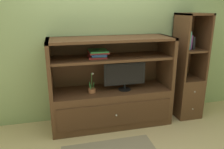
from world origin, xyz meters
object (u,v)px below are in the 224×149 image
(potted_plant, at_px, (92,90))
(magazine_stack, at_px, (98,54))
(tv_monitor, at_px, (125,75))
(media_console, at_px, (111,97))
(upright_book_row, at_px, (187,42))
(bookshelf_tall, at_px, (186,82))

(potted_plant, height_order, magazine_stack, magazine_stack)
(potted_plant, xyz_separation_m, magazine_stack, (0.11, 0.06, 0.52))
(tv_monitor, bearing_deg, media_console, 159.21)
(upright_book_row, bearing_deg, bookshelf_tall, 8.06)
(upright_book_row, bearing_deg, potted_plant, -177.64)
(tv_monitor, height_order, upright_book_row, upright_book_row)
(potted_plant, bearing_deg, upright_book_row, 2.36)
(media_console, xyz_separation_m, magazine_stack, (-0.20, -0.01, 0.70))
(potted_plant, distance_m, magazine_stack, 0.54)
(media_console, relative_size, bookshelf_tall, 1.08)
(tv_monitor, bearing_deg, potted_plant, 179.55)
(bookshelf_tall, bearing_deg, media_console, -179.88)
(magazine_stack, bearing_deg, media_console, 1.86)
(media_console, bearing_deg, magazine_stack, -178.14)
(media_console, distance_m, magazine_stack, 0.72)
(magazine_stack, bearing_deg, bookshelf_tall, 0.35)
(upright_book_row, bearing_deg, tv_monitor, -176.30)
(media_console, bearing_deg, tv_monitor, -20.79)
(tv_monitor, bearing_deg, bookshelf_tall, 3.95)
(upright_book_row, bearing_deg, media_console, 179.72)
(potted_plant, distance_m, bookshelf_tall, 1.60)
(tv_monitor, relative_size, bookshelf_tall, 0.38)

